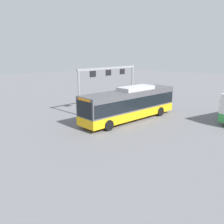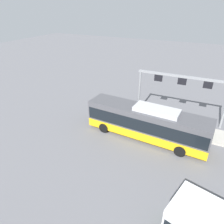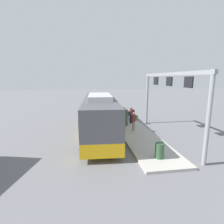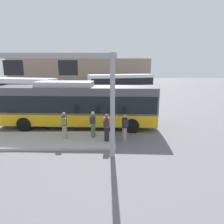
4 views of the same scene
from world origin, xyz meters
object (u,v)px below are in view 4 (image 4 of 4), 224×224
Objects in this scene: bus_main at (77,104)px; person_boarding at (106,127)px; person_waiting_far at (64,125)px; person_waiting_mid at (93,124)px; person_waiting_near at (125,127)px; bus_background_right at (12,89)px; bus_background_left at (121,82)px.

bus_main is 7.11× the size of person_boarding.
person_waiting_far is at bearing 87.41° from person_boarding.
person_waiting_near is at bearing -87.75° from person_waiting_mid.
bus_background_right is at bearing 34.00° from person_waiting_near.
person_boarding is 2.64m from person_waiting_far.
person_boarding is at bearing -109.90° from person_waiting_far.
person_waiting_near is 1.99m from person_waiting_mid.
bus_background_left is at bearing 1.91° from person_boarding.
bus_background_left is (4.52, 19.73, -0.03)m from bus_main.
bus_main is at bearing 148.58° from bus_background_right.
bus_main is 7.11× the size of person_waiting_mid.
bus_main is 13.90m from bus_background_right.
bus_background_right is 6.87× the size of person_waiting_mid.
person_boarding is at bearing 146.11° from bus_background_right.
bus_background_left is at bearing -130.60° from bus_background_right.
bus_background_left is at bearing -21.91° from person_waiting_far.
person_boarding is at bearing 101.94° from person_waiting_near.
bus_main reaches higher than person_waiting_far.
bus_main is 1.04× the size of bus_background_left.
bus_background_right is at bearing 137.18° from bus_main.
bus_main reaches higher than bus_background_right.
person_waiting_far is at bearing 79.35° from person_waiting_near.
person_waiting_far is (-1.75, -0.18, 0.00)m from person_waiting_mid.
bus_background_right is at bearing 47.79° from person_waiting_mid.
bus_main is 3.21m from person_waiting_mid.
person_waiting_far is (-0.38, -2.98, -0.76)m from bus_main.
person_waiting_far reaches higher than person_waiting_near.
bus_background_left is 6.86× the size of person_boarding.
person_boarding is 1.00× the size of person_waiting_near.
person_waiting_near is at bearing -38.04° from bus_main.
person_waiting_mid is (-3.15, -22.53, -0.73)m from bus_background_left.
bus_background_right is 6.87× the size of person_boarding.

